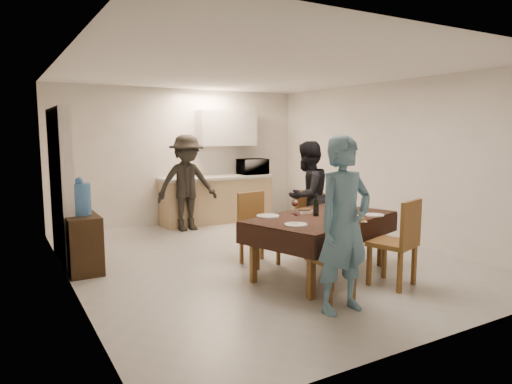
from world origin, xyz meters
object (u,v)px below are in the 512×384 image
water_jug (80,199)px  wine_bottle (316,205)px  person_kitchen (187,183)px  console (82,243)px  savoury_tart (348,219)px  microwave (253,167)px  dining_table (322,219)px  person_near (344,225)px  water_pitcher (346,207)px  person_far (307,196)px

water_jug → wine_bottle: water_jug is taller
wine_bottle → person_kitchen: bearing=97.9°
console → savoury_tart: (2.68, -2.02, 0.40)m
console → microwave: microwave is taller
dining_table → wine_bottle: 0.19m
person_near → microwave: bearing=68.6°
dining_table → water_pitcher: 0.38m
wine_bottle → person_far: bearing=59.0°
person_near → person_kitchen: size_ratio=1.01×
console → water_pitcher: bearing=-30.0°
wine_bottle → person_near: (-0.50, -1.10, -0.01)m
wine_bottle → savoury_tart: wine_bottle is taller
person_near → person_far: person_near is taller
console → water_pitcher: water_pitcher is taller
wine_bottle → microwave: bearing=72.2°
wine_bottle → water_pitcher: 0.42m
water_jug → microwave: bearing=29.2°
person_kitchen → person_far: bearing=-64.7°
water_pitcher → person_kitchen: bearing=104.3°
person_far → person_kitchen: 2.44m
wine_bottle → person_near: person_near is taller
dining_table → wine_bottle: (-0.05, 0.05, 0.18)m
water_pitcher → person_far: person_far is taller
dining_table → water_pitcher: water_pitcher is taller
savoury_tart → water_pitcher: bearing=52.9°
water_pitcher → person_near: (-0.90, -1.00, 0.04)m
dining_table → person_near: size_ratio=1.23×
savoury_tart → person_kitchen: person_kitchen is taller
water_jug → microwave: 4.24m
water_jug → microwave: microwave is taller
savoury_tart → person_far: (0.45, 1.43, 0.06)m
dining_table → person_near: bearing=-136.1°
dining_table → console: (-2.58, 1.64, -0.34)m
dining_table → person_far: person_far is taller
person_kitchen → water_jug: bearing=-142.1°
dining_table → microwave: (1.12, 3.71, 0.36)m
water_pitcher → microwave: size_ratio=0.32×
console → wine_bottle: 3.03m
dining_table → savoury_tart: size_ratio=5.85×
microwave → wine_bottle: bearing=72.2°
person_kitchen → console: bearing=-142.1°
water_pitcher → person_near: 1.35m
water_pitcher → person_kitchen: 3.42m
microwave → person_kitchen: size_ratio=0.33×
person_far → savoury_tart: bearing=53.0°
wine_bottle → dining_table: bearing=-45.0°
dining_table → person_near: 1.20m
console → water_pitcher: 3.41m
dining_table → water_pitcher: size_ratio=11.67×
person_near → person_far: 2.37m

